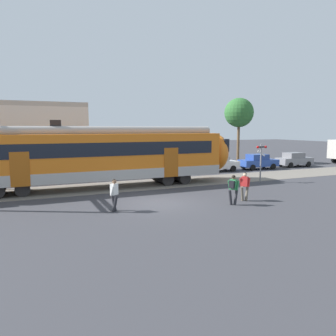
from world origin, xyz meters
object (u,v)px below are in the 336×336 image
(pedestrian_red, at_px, (245,184))
(parked_car_white, at_px, (218,163))
(pedestrian_green, at_px, (233,187))
(parked_car_grey, at_px, (294,160))
(parked_car_blue, at_px, (258,162))
(pedestrian_white, at_px, (114,193))
(crossing_signal, at_px, (261,157))

(pedestrian_red, distance_m, parked_car_white, 13.06)
(pedestrian_green, bearing_deg, parked_car_grey, 36.65)
(parked_car_blue, bearing_deg, parked_car_white, 177.47)
(pedestrian_white, height_order, crossing_signal, crossing_signal)
(pedestrian_green, distance_m, crossing_signal, 8.45)
(pedestrian_white, bearing_deg, crossing_signal, 18.41)
(crossing_signal, bearing_deg, pedestrian_green, -139.28)
(parked_car_white, xyz_separation_m, parked_car_grey, (9.74, -0.07, 0.00))
(pedestrian_red, height_order, crossing_signal, crossing_signal)
(pedestrian_green, relative_size, parked_car_grey, 0.41)
(parked_car_grey, distance_m, crossing_signal, 12.37)
(parked_car_white, bearing_deg, pedestrian_white, -139.69)
(pedestrian_green, bearing_deg, pedestrian_red, 26.25)
(parked_car_blue, xyz_separation_m, parked_car_grey, (5.01, 0.14, 0.00))
(crossing_signal, bearing_deg, parked_car_blue, 52.21)
(parked_car_white, xyz_separation_m, crossing_signal, (-0.48, -6.93, 1.23))
(pedestrian_white, relative_size, pedestrian_red, 1.00)
(pedestrian_green, relative_size, pedestrian_red, 1.00)
(pedestrian_white, height_order, parked_car_blue, pedestrian_white)
(pedestrian_white, relative_size, pedestrian_green, 1.00)
(pedestrian_white, relative_size, parked_car_blue, 0.41)
(pedestrian_white, relative_size, parked_car_white, 0.41)
(parked_car_grey, bearing_deg, parked_car_blue, -178.42)
(pedestrian_green, bearing_deg, crossing_signal, 40.72)
(pedestrian_red, distance_m, parked_car_blue, 15.52)
(pedestrian_red, bearing_deg, crossing_signal, 43.52)
(parked_car_blue, bearing_deg, crossing_signal, -127.79)
(pedestrian_green, height_order, parked_car_blue, pedestrian_green)
(pedestrian_green, bearing_deg, parked_car_white, 61.14)
(parked_car_grey, xyz_separation_m, crossing_signal, (-10.22, -6.86, 1.23))
(pedestrian_green, xyz_separation_m, crossing_signal, (6.36, 5.47, 1.02))
(parked_car_white, relative_size, crossing_signal, 1.36)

